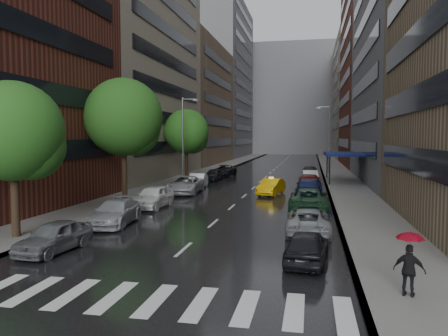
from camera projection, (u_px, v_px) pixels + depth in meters
The scene contains 18 objects.
ground at pixel (151, 278), 15.50m from camera, with size 220.00×220.00×0.00m, color gray.
road at pixel (273, 171), 64.41m from camera, with size 14.00×140.00×0.01m, color black.
sidewalk_left at pixel (213, 169), 66.16m from camera, with size 4.00×140.00×0.15m, color gray.
sidewalk_right at pixel (335, 171), 62.64m from camera, with size 4.00×140.00×0.15m, color gray.
crosswalk at pixel (134, 298), 13.50m from camera, with size 13.15×2.80×0.01m.
buildings_left at pixel (190, 73), 74.80m from camera, with size 8.00×108.00×38.00m.
buildings_right at pixel (375, 72), 66.96m from camera, with size 8.05×109.10×36.00m.
building_far at pixel (293, 100), 129.78m from camera, with size 40.00×14.00×32.00m, color slate.
tree_near at pixel (13, 131), 20.99m from camera, with size 4.83×4.83×7.70m.
tree_mid at pixel (124, 117), 33.35m from camera, with size 5.96×5.96×9.50m.
tree_far at pixel (186, 132), 50.17m from camera, with size 5.16×5.16×8.22m.
taxi at pixel (271, 187), 37.70m from camera, with size 1.49×4.28×1.41m, color #DCA70B.
parked_cars_left at pixel (184, 186), 38.27m from camera, with size 2.90×42.05×1.59m.
parked_cars_right at pixel (309, 189), 35.46m from camera, with size 2.59×42.71×1.57m.
ped_red_umbrella at pixel (410, 258), 13.24m from camera, with size 1.01×0.82×2.01m.
street_lamp_left at pixel (183, 138), 46.00m from camera, with size 1.74×0.22×9.00m.
street_lamp_right at pixel (328, 138), 57.66m from camera, with size 1.74×0.22×9.00m.
awning at pixel (343, 154), 47.76m from camera, with size 4.00×8.00×3.12m.
Camera 1 is at (5.50, -14.38, 5.00)m, focal length 35.00 mm.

